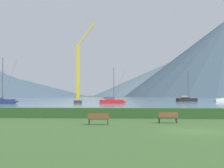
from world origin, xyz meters
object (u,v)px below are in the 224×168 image
at_px(sailboat_slip_6, 187,99).
at_px(dock_crane, 79,77).
at_px(sailboat_slip_7, 112,101).
at_px(sailboat_slip_2, 0,101).
at_px(park_bench_under_tree, 168,117).
at_px(park_bench_near_path, 98,118).

height_order(sailboat_slip_6, dock_crane, dock_crane).
height_order(sailboat_slip_6, sailboat_slip_7, sailboat_slip_6).
height_order(sailboat_slip_2, park_bench_under_tree, sailboat_slip_2).
relative_size(park_bench_near_path, dock_crane, 0.07).
bearing_deg(park_bench_near_path, sailboat_slip_2, 120.01).
bearing_deg(sailboat_slip_6, park_bench_under_tree, -116.91).
bearing_deg(park_bench_under_tree, sailboat_slip_7, 92.00).
bearing_deg(sailboat_slip_7, sailboat_slip_2, -171.12).
height_order(sailboat_slip_7, park_bench_under_tree, sailboat_slip_7).
xyz_separation_m(sailboat_slip_6, park_bench_near_path, (-21.64, -85.68, -0.15)).
height_order(park_bench_near_path, dock_crane, dock_crane).
bearing_deg(sailboat_slip_2, dock_crane, 5.32).
distance_m(park_bench_under_tree, dock_crane, 60.73).
bearing_deg(park_bench_near_path, sailboat_slip_6, 74.90).
bearing_deg(dock_crane, sailboat_slip_2, -160.81).
relative_size(sailboat_slip_6, park_bench_under_tree, 6.40).
distance_m(park_bench_near_path, park_bench_under_tree, 6.05).
relative_size(sailboat_slip_2, park_bench_near_path, 7.22).
bearing_deg(dock_crane, sailboat_slip_6, 37.67).
height_order(sailboat_slip_2, sailboat_slip_7, sailboat_slip_2).
xyz_separation_m(sailboat_slip_6, sailboat_slip_7, (-24.55, -28.04, -0.06)).
height_order(park_bench_near_path, park_bench_under_tree, same).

